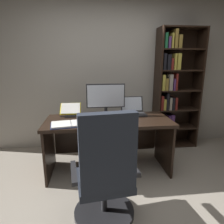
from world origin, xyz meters
name	(u,v)px	position (x,y,z in m)	size (l,w,h in m)	color
ground_plane	(134,218)	(0.00, 0.00, 0.00)	(6.35, 6.35, 0.00)	#9E9384
wall_back	(111,69)	(0.00, 1.91, 1.37)	(4.83, 0.12, 2.75)	#B2ADA3
desk	(108,132)	(-0.16, 1.00, 0.54)	(1.66, 0.70, 0.75)	black
bookshelf	(172,90)	(1.04, 1.67, 1.01)	(0.75, 0.34, 2.04)	black
office_chair	(106,178)	(-0.28, 0.00, 0.47)	(0.65, 0.60, 1.11)	#232326
monitor	(106,99)	(-0.17, 1.15, 0.98)	(0.54, 0.16, 0.45)	#232326
laptop	(133,111)	(0.23, 1.15, 0.80)	(0.33, 0.31, 0.24)	#232326
keyboard	(108,121)	(-0.17, 0.80, 0.76)	(0.42, 0.15, 0.02)	#232326
computer_mouse	(131,120)	(0.13, 0.80, 0.77)	(0.06, 0.10, 0.04)	#232326
reading_stand_with_book	(70,110)	(-0.67, 1.20, 0.83)	(0.29, 0.27, 0.16)	#232326
open_binder	(71,124)	(-0.63, 0.75, 0.76)	(0.52, 0.34, 0.02)	navy
notepad	(92,118)	(-0.38, 0.99, 0.75)	(0.15, 0.21, 0.01)	white
pen	(93,117)	(-0.36, 0.99, 0.76)	(0.01, 0.01, 0.14)	maroon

